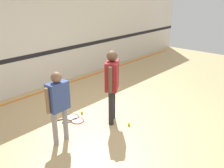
{
  "coord_description": "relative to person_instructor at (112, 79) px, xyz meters",
  "views": [
    {
      "loc": [
        -3.73,
        -3.23,
        2.77
      ],
      "look_at": [
        0.03,
        0.06,
        0.89
      ],
      "focal_mm": 40.0,
      "sensor_mm": 36.0,
      "label": 1
    }
  ],
  "objects": [
    {
      "name": "racket_second_spare",
      "position": [
        -0.54,
        0.59,
        -0.99
      ],
      "size": [
        0.51,
        0.4,
        0.03
      ],
      "rotation": [
        0.0,
        0.0,
        2.59
      ],
      "color": "red",
      "rests_on": "ground_plane"
    },
    {
      "name": "tennis_ball_near_instructor",
      "position": [
        0.08,
        -0.42,
        -0.97
      ],
      "size": [
        0.07,
        0.07,
        0.07
      ],
      "primitive_type": "sphere",
      "color": "#CCE038",
      "rests_on": "ground_plane"
    },
    {
      "name": "tennis_ball_by_spare_racket",
      "position": [
        -0.22,
        0.77,
        -0.97
      ],
      "size": [
        0.07,
        0.07,
        0.07
      ],
      "primitive_type": "sphere",
      "color": "#CCE038",
      "rests_on": "ground_plane"
    },
    {
      "name": "wall_back",
      "position": [
        -0.03,
        3.01,
        0.59
      ],
      "size": [
        16.0,
        0.07,
        3.2
      ],
      "color": "silver",
      "rests_on": "ground_plane"
    },
    {
      "name": "ground_plane",
      "position": [
        -0.03,
        -0.06,
        -1.0
      ],
      "size": [
        16.0,
        16.0,
        0.0
      ],
      "primitive_type": "plane",
      "color": "tan"
    },
    {
      "name": "floor_stripe",
      "position": [
        -0.03,
        2.67,
        -1.0
      ],
      "size": [
        14.4,
        0.1,
        0.01
      ],
      "color": "orange",
      "rests_on": "ground_plane"
    },
    {
      "name": "racket_spare_on_floor",
      "position": [
        -0.51,
        0.81,
        -0.99
      ],
      "size": [
        0.53,
        0.41,
        0.03
      ],
      "rotation": [
        0.0,
        0.0,
        2.78
      ],
      "color": "#28282D",
      "rests_on": "ground_plane"
    },
    {
      "name": "person_instructor",
      "position": [
        0.0,
        0.0,
        0.0
      ],
      "size": [
        0.53,
        0.46,
        1.62
      ],
      "rotation": [
        0.0,
        0.0,
        0.59
      ],
      "color": "#232328",
      "rests_on": "ground_plane"
    },
    {
      "name": "person_student_left",
      "position": [
        -1.26,
        0.21,
        -0.12
      ],
      "size": [
        0.54,
        0.24,
        1.43
      ],
      "rotation": [
        0.0,
        0.0,
        0.05
      ],
      "color": "gray",
      "rests_on": "ground_plane"
    }
  ]
}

